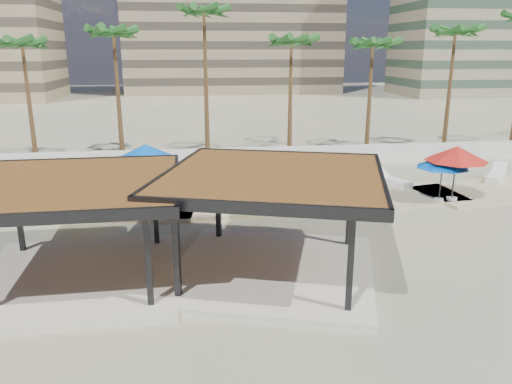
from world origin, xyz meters
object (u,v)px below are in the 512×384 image
at_px(umbrella_c, 457,154).
at_px(lounger_d, 496,176).
at_px(pavilion_central, 273,213).
at_px(pavilion_west, 74,221).
at_px(lounger_c, 392,181).
at_px(lounger_a, 213,197).
at_px(lounger_b, 346,200).

bearing_deg(umbrella_c, lounger_d, 36.54).
relative_size(pavilion_central, umbrella_c, 2.23).
xyz_separation_m(pavilion_west, lounger_c, (15.27, 9.84, -1.73)).
bearing_deg(lounger_d, lounger_a, 138.78).
height_order(pavilion_west, lounger_b, pavilion_west).
distance_m(pavilion_central, lounger_d, 18.47).
distance_m(umbrella_c, lounger_a, 12.50).
relative_size(lounger_b, lounger_d, 1.05).
bearing_deg(lounger_a, lounger_d, -111.07).
bearing_deg(umbrella_c, pavilion_central, -146.48).
xyz_separation_m(lounger_a, lounger_d, (16.85, 1.97, 0.04)).
bearing_deg(lounger_c, lounger_a, 70.31).
bearing_deg(lounger_a, lounger_b, -129.88).
bearing_deg(lounger_b, pavilion_central, 130.88).
xyz_separation_m(pavilion_central, lounger_b, (4.91, 7.01, -1.80)).
height_order(lounger_a, lounger_b, lounger_b).
bearing_deg(umbrella_c, lounger_a, 173.12).
xyz_separation_m(lounger_a, lounger_b, (6.61, -1.42, 0.04)).
bearing_deg(lounger_d, pavilion_central, 166.59).
distance_m(lounger_c, lounger_d, 6.58).
bearing_deg(umbrella_c, lounger_b, 179.47).
bearing_deg(pavilion_west, pavilion_central, -3.72).
height_order(pavilion_west, umbrella_c, pavilion_west).
bearing_deg(lounger_c, pavilion_central, 110.68).
bearing_deg(lounger_b, lounger_a, 63.70).
height_order(lounger_a, lounger_d, lounger_d).
relative_size(umbrella_c, lounger_d, 1.75).
relative_size(pavilion_central, lounger_c, 3.74).
height_order(pavilion_central, lounger_d, pavilion_central).
bearing_deg(lounger_b, lounger_d, -85.85).
distance_m(lounger_a, lounger_d, 16.97).
bearing_deg(lounger_c, umbrella_c, -177.74).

